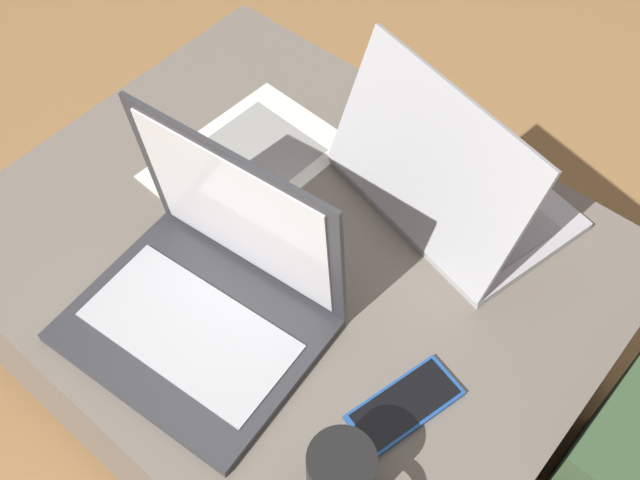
{
  "coord_description": "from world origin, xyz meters",
  "views": [
    {
      "loc": [
        0.45,
        -0.46,
        1.33
      ],
      "look_at": [
        0.06,
        -0.01,
        0.51
      ],
      "focal_mm": 42.0,
      "sensor_mm": 36.0,
      "label": 1
    }
  ],
  "objects_px": {
    "coffee_mug": "(344,477)",
    "laptop_near": "(208,291)",
    "laptop_far": "(447,182)",
    "backpack": "(633,476)",
    "paper_sheet": "(247,159)",
    "cell_phone": "(405,405)"
  },
  "relations": [
    {
      "from": "laptop_near",
      "to": "backpack",
      "type": "relative_size",
      "value": 0.62
    },
    {
      "from": "laptop_far",
      "to": "cell_phone",
      "type": "bearing_deg",
      "value": 129.87
    },
    {
      "from": "laptop_near",
      "to": "backpack",
      "type": "distance_m",
      "value": 0.68
    },
    {
      "from": "paper_sheet",
      "to": "coffee_mug",
      "type": "height_order",
      "value": "coffee_mug"
    },
    {
      "from": "paper_sheet",
      "to": "coffee_mug",
      "type": "bearing_deg",
      "value": -31.71
    },
    {
      "from": "laptop_near",
      "to": "cell_phone",
      "type": "relative_size",
      "value": 2.16
    },
    {
      "from": "laptop_near",
      "to": "coffee_mug",
      "type": "bearing_deg",
      "value": -19.36
    },
    {
      "from": "backpack",
      "to": "coffee_mug",
      "type": "bearing_deg",
      "value": 142.24
    },
    {
      "from": "laptop_near",
      "to": "paper_sheet",
      "type": "xyz_separation_m",
      "value": [
        -0.16,
        0.24,
        -0.06
      ]
    },
    {
      "from": "laptop_far",
      "to": "coffee_mug",
      "type": "distance_m",
      "value": 0.47
    },
    {
      "from": "laptop_near",
      "to": "paper_sheet",
      "type": "relative_size",
      "value": 1.13
    },
    {
      "from": "cell_phone",
      "to": "paper_sheet",
      "type": "height_order",
      "value": "cell_phone"
    },
    {
      "from": "cell_phone",
      "to": "backpack",
      "type": "height_order",
      "value": "backpack"
    },
    {
      "from": "laptop_near",
      "to": "cell_phone",
      "type": "distance_m",
      "value": 0.3
    },
    {
      "from": "paper_sheet",
      "to": "coffee_mug",
      "type": "xyz_separation_m",
      "value": [
        0.45,
        -0.31,
        0.05
      ]
    },
    {
      "from": "coffee_mug",
      "to": "laptop_far",
      "type": "bearing_deg",
      "value": 110.23
    },
    {
      "from": "coffee_mug",
      "to": "laptop_near",
      "type": "bearing_deg",
      "value": 165.83
    },
    {
      "from": "paper_sheet",
      "to": "laptop_far",
      "type": "bearing_deg",
      "value": 26.92
    },
    {
      "from": "cell_phone",
      "to": "paper_sheet",
      "type": "relative_size",
      "value": 0.52
    },
    {
      "from": "cell_phone",
      "to": "coffee_mug",
      "type": "distance_m",
      "value": 0.14
    },
    {
      "from": "laptop_near",
      "to": "cell_phone",
      "type": "bearing_deg",
      "value": 6.68
    },
    {
      "from": "laptop_far",
      "to": "backpack",
      "type": "bearing_deg",
      "value": -179.52
    }
  ]
}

